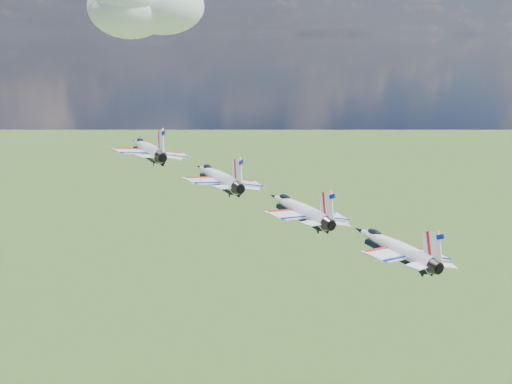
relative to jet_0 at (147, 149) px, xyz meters
name	(u,v)px	position (x,y,z in m)	size (l,w,h in m)	color
cloud_far	(139,0)	(32.88, 207.87, 30.99)	(59.68, 46.90, 23.45)	white
jet_0	(147,149)	(0.00, 0.00, 0.00)	(9.91, 14.67, 4.38)	white
jet_1	(217,176)	(7.49, -9.36, -2.50)	(9.91, 14.67, 4.38)	silver
jet_2	(298,209)	(14.99, -18.73, -5.00)	(9.91, 14.67, 4.38)	white
jet_3	(393,246)	(22.48, -28.09, -7.50)	(9.91, 14.67, 4.38)	silver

